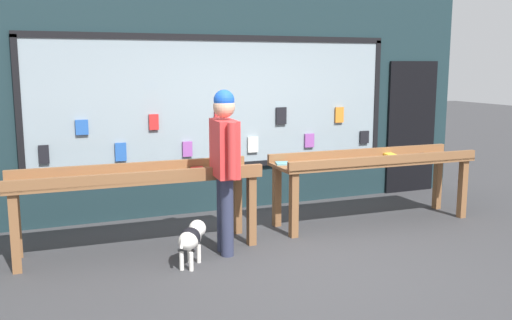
{
  "coord_description": "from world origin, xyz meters",
  "views": [
    {
      "loc": [
        -2.7,
        -5.17,
        2.06
      ],
      "look_at": [
        -0.2,
        0.76,
        0.97
      ],
      "focal_mm": 40.0,
      "sensor_mm": 36.0,
      "label": 1
    }
  ],
  "objects_px": {
    "small_dog": "(191,237)",
    "person_browsing": "(225,158)",
    "display_table_right": "(373,166)",
    "display_table_left": "(136,184)"
  },
  "relations": [
    {
      "from": "small_dog",
      "to": "person_browsing",
      "type": "bearing_deg",
      "value": -29.18
    },
    {
      "from": "display_table_right",
      "to": "display_table_left",
      "type": "bearing_deg",
      "value": -179.98
    },
    {
      "from": "person_browsing",
      "to": "small_dog",
      "type": "distance_m",
      "value": 0.92
    },
    {
      "from": "display_table_right",
      "to": "small_dog",
      "type": "height_order",
      "value": "display_table_right"
    },
    {
      "from": "display_table_left",
      "to": "person_browsing",
      "type": "xyz_separation_m",
      "value": [
        0.86,
        -0.45,
        0.3
      ]
    },
    {
      "from": "display_table_left",
      "to": "display_table_right",
      "type": "distance_m",
      "value": 3.08
    },
    {
      "from": "display_table_left",
      "to": "small_dog",
      "type": "xyz_separation_m",
      "value": [
        0.42,
        -0.67,
        -0.47
      ]
    },
    {
      "from": "display_table_left",
      "to": "display_table_right",
      "type": "bearing_deg",
      "value": 0.02
    },
    {
      "from": "person_browsing",
      "to": "small_dog",
      "type": "relative_size",
      "value": 3.39
    },
    {
      "from": "display_table_right",
      "to": "person_browsing",
      "type": "bearing_deg",
      "value": -168.4
    }
  ]
}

